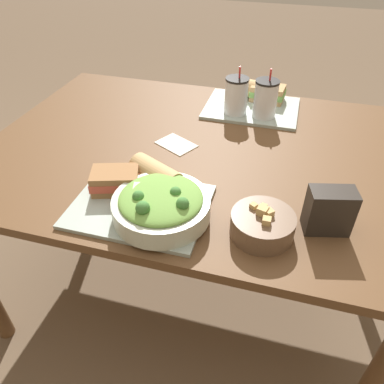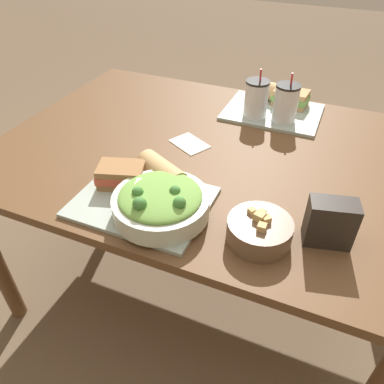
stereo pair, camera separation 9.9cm
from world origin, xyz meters
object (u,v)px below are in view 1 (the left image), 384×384
Objects in this scene: soup_bowl at (262,224)px; napkin_folded at (176,144)px; drink_cup_dark at (236,97)px; chip_bag at (329,211)px; sandwich_far at (268,93)px; baguette_near at (156,174)px; sandwich_near at (116,180)px; drink_cup_red at (265,100)px; salad_bowl at (161,204)px; baguette_far at (245,87)px.

napkin_folded is at bearing 133.75° from soup_bowl.
chip_bag is at bearing -59.15° from drink_cup_dark.
soup_bowl is at bearing -78.55° from sandwich_far.
baguette_near is at bearing -85.20° from napkin_folded.
sandwich_near is at bearing -109.90° from sandwich_far.
baguette_near is at bearing -104.12° from sandwich_far.
soup_bowl is at bearing -25.49° from sandwich_near.
drink_cup_dark is at bearing 12.70° from baguette_near.
drink_cup_red reaches higher than napkin_folded.
baguette_near is 1.12× the size of napkin_folded.
soup_bowl is 0.17m from chip_bag.
chip_bag reaches higher than sandwich_far.
sandwich_near is at bearing 143.69° from baguette_near.
salad_bowl reaches higher than sandwich_near.
baguette_far reaches higher than sandwich_far.
sandwich_far is 0.19m from drink_cup_dark.
baguette_near is 0.49m from chip_bag.
sandwich_near is 1.09× the size of sandwich_far.
baguette_near is 0.26m from napkin_folded.
salad_bowl reaches higher than soup_bowl.
drink_cup_red is at bearing -136.98° from baguette_far.
baguette_far is at bearing 15.18° from baguette_near.
drink_cup_dark is (-0.11, -0.15, 0.03)m from sandwich_far.
chip_bag is (0.48, -0.05, 0.01)m from baguette_near.
baguette_near is at bearing -179.61° from baguette_far.
chip_bag is 0.80× the size of napkin_folded.
baguette_near is at bearing 115.03° from salad_bowl.
salad_bowl is 0.14m from baguette_near.
drink_cup_red is at bearing 73.97° from salad_bowl.
salad_bowl is at bearing -127.98° from baguette_near.
baguette_near is 1.32× the size of baguette_far.
napkin_folded is (-0.27, -0.43, -0.04)m from sandwich_far.
baguette_far is 0.49m from napkin_folded.
sandwich_far is (0.19, 0.81, -0.01)m from salad_bowl.
drink_cup_red is at bearing 40.87° from sandwich_near.
baguette_far is at bearing 102.36° from soup_bowl.
drink_cup_dark is at bearing 49.64° from sandwich_near.
baguette_near and baguette_far have the same top height.
drink_cup_red reaches higher than salad_bowl.
sandwich_near is 0.64m from drink_cup_dark.
soup_bowl is at bearing -171.87° from chip_bag.
sandwich_far is 1.16× the size of chip_bag.
drink_cup_dark is at bearing 83.39° from salad_bowl.
baguette_far reaches higher than napkin_folded.
baguette_near reaches higher than napkin_folded.
drink_cup_red is (0.00, -0.15, 0.04)m from sandwich_far.
soup_bowl reaches higher than napkin_folded.
napkin_folded is (-0.51, 0.30, -0.06)m from chip_bag.
baguette_near reaches higher than sandwich_near.
chip_bag is (0.23, -0.58, -0.02)m from drink_cup_red.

